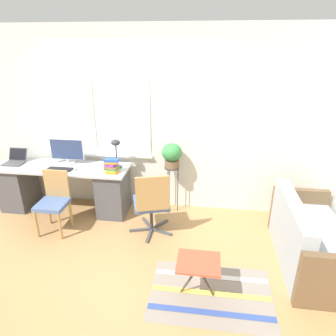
% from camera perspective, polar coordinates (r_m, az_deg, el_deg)
% --- Properties ---
extents(ground_plane, '(14.00, 14.00, 0.00)m').
position_cam_1_polar(ground_plane, '(4.47, -7.68, -10.56)').
color(ground_plane, tan).
extents(wall_back_with_window, '(9.00, 0.12, 2.70)m').
position_cam_1_polar(wall_back_with_window, '(4.55, -6.65, 8.70)').
color(wall_back_with_window, silver).
rests_on(wall_back_with_window, ground_plane).
extents(desk, '(2.02, 0.60, 0.73)m').
position_cam_1_polar(desk, '(4.89, -19.11, -3.37)').
color(desk, '#B2B7BC').
rests_on(desk, ground_plane).
extents(laptop, '(0.29, 0.29, 0.20)m').
position_cam_1_polar(laptop, '(5.17, -27.09, 1.35)').
color(laptop, '#4C4C51').
rests_on(laptop, desk).
extents(monitor, '(0.52, 0.21, 0.39)m').
position_cam_1_polar(monitor, '(4.78, -18.66, 3.05)').
color(monitor, silver).
rests_on(monitor, desk).
extents(keyboard, '(0.36, 0.13, 0.02)m').
position_cam_1_polar(keyboard, '(4.64, -19.94, -0.22)').
color(keyboard, black).
rests_on(keyboard, desk).
extents(mouse, '(0.04, 0.06, 0.03)m').
position_cam_1_polar(mouse, '(4.55, -17.19, -0.24)').
color(mouse, silver).
rests_on(mouse, desk).
extents(desk_lamp, '(0.15, 0.15, 0.43)m').
position_cam_1_polar(desk_lamp, '(4.40, -9.89, 3.98)').
color(desk_lamp, '#2D2D33').
rests_on(desk_lamp, desk).
extents(book_stack, '(0.22, 0.19, 0.20)m').
position_cam_1_polar(book_stack, '(4.32, -10.68, 0.39)').
color(book_stack, orange).
rests_on(book_stack, desk).
extents(desk_chair_wooden, '(0.39, 0.40, 0.84)m').
position_cam_1_polar(desk_chair_wooden, '(4.40, -20.94, -5.74)').
color(desk_chair_wooden, '#B2844C').
rests_on(desk_chair_wooden, ground_plane).
extents(office_chair_swivel, '(0.61, 0.59, 0.93)m').
position_cam_1_polar(office_chair_swivel, '(4.00, -3.15, -6.60)').
color(office_chair_swivel, '#47474C').
rests_on(office_chair_swivel, ground_plane).
extents(couch_loveseat, '(0.72, 1.47, 0.79)m').
position_cam_1_polar(couch_loveseat, '(3.97, 25.39, -12.63)').
color(couch_loveseat, '#9EA8B2').
rests_on(couch_loveseat, ground_plane).
extents(plant_stand, '(0.22, 0.22, 0.74)m').
position_cam_1_polar(plant_stand, '(4.49, 0.73, -1.23)').
color(plant_stand, '#333338').
rests_on(plant_stand, ground_plane).
extents(potted_plant, '(0.29, 0.29, 0.36)m').
position_cam_1_polar(potted_plant, '(4.37, 0.75, 2.62)').
color(potted_plant, brown).
rests_on(potted_plant, plant_stand).
extents(floor_rug_striped, '(1.27, 0.87, 0.01)m').
position_cam_1_polar(floor_rug_striped, '(3.44, 8.13, -22.57)').
color(floor_rug_striped, gray).
rests_on(floor_rug_striped, ground_plane).
extents(folding_stool, '(0.44, 0.37, 0.43)m').
position_cam_1_polar(folding_stool, '(3.16, 5.82, -17.84)').
color(folding_stool, '#B24C33').
rests_on(folding_stool, ground_plane).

